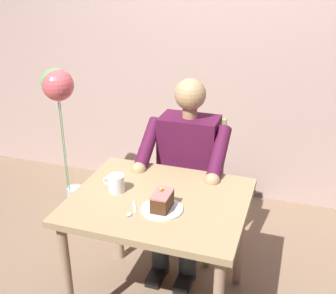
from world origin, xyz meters
name	(u,v)px	position (x,y,z in m)	size (l,w,h in m)	color
cafe_rear_panel	(224,10)	(0.00, -1.47, 1.50)	(6.40, 0.12, 3.00)	#B79A90
dining_table	(159,214)	(0.00, 0.00, 0.61)	(0.90, 0.75, 0.71)	#9E865C
chair	(192,178)	(0.00, -0.66, 0.49)	(0.42, 0.42, 0.90)	#8B994D
seated_person	(185,172)	(0.00, -0.49, 0.62)	(0.53, 0.58, 1.20)	#4A1231
dessert_plate	(162,209)	(-0.05, 0.10, 0.71)	(0.21, 0.21, 0.01)	white
cake_slice	(162,201)	(-0.05, 0.10, 0.76)	(0.08, 0.14, 0.10)	#4B2B16
coffee_cup	(116,183)	(0.24, 0.00, 0.76)	(0.12, 0.09, 0.09)	white
dessert_spoon	(132,211)	(0.08, 0.16, 0.71)	(0.06, 0.14, 0.01)	silver
balloon_display	(60,102)	(0.98, -0.69, 0.92)	(0.24, 0.23, 1.16)	#B2C1C6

